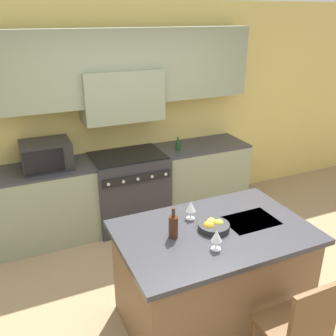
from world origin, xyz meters
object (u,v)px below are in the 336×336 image
Objects in this scene: fruit_bowl at (213,226)px; oil_bottle_on_counter at (178,145)px; island_chair at (299,327)px; wine_glass_far at (191,207)px; microwave at (46,155)px; wine_bottle at (173,226)px; range_stove at (129,189)px; wine_glass_near at (217,236)px.

oil_bottle_on_counter is at bearing 73.09° from fruit_bowl.
wine_glass_far is at bearing 106.48° from island_chair.
microwave is 2.09× the size of wine_bottle.
wine_glass_far is at bearing 111.04° from fruit_bowl.
range_stove is 0.99× the size of island_chair.
range_stove is 2.20m from wine_glass_near.
range_stove is 5.75× the size of wine_glass_far.
fruit_bowl is (1.05, -1.90, -0.13)m from microwave.
wine_glass_far is (0.01, -1.65, 0.56)m from range_stove.
range_stove is at bearing 175.56° from oil_bottle_on_counter.
microwave is at bearing 119.89° from wine_glass_far.
fruit_bowl reaches higher than island_chair.
wine_bottle is 1.58× the size of wine_glass_far.
island_chair is 5.82× the size of wine_glass_far.
wine_bottle is at bearing -141.96° from wine_glass_far.
range_stove is 1.95m from wine_bottle.
wine_glass_near is (-0.35, 0.57, 0.49)m from island_chair.
wine_glass_near is 0.91× the size of oil_bottle_on_counter.
range_stove is at bearing 82.57° from wine_bottle.
wine_glass_near is at bearing 121.04° from island_chair.
island_chair is at bearing -64.97° from microwave.
oil_bottle_on_counter is at bearing -2.49° from microwave.
oil_bottle_on_counter reaches higher than wine_glass_near.
oil_bottle_on_counter is (0.64, 1.60, -0.04)m from wine_glass_far.
fruit_bowl is (0.34, -0.03, -0.07)m from wine_bottle.
wine_glass_near is at bearing -94.08° from wine_glass_far.
oil_bottle_on_counter is at bearing 82.83° from island_chair.
fruit_bowl is 1.44× the size of oil_bottle_on_counter.
range_stove is at bearing 96.86° from island_chair.
oil_bottle_on_counter reaches higher than range_stove.
range_stove is 1.94m from fruit_bowl.
wine_glass_far is at bearing -111.93° from oil_bottle_on_counter.
island_chair is 3.69× the size of wine_bottle.
microwave is 3.05m from island_chair.
microwave reaches higher than wine_glass_far.
oil_bottle_on_counter is at bearing 68.07° from wine_glass_far.
fruit_bowl is at bearing -68.96° from wine_glass_far.
microwave is at bearing 177.51° from oil_bottle_on_counter.
range_stove is 3.65× the size of fruit_bowl.
island_chair reaches higher than range_stove.
wine_bottle is 0.32m from wine_glass_far.
fruit_bowl is 1.91m from oil_bottle_on_counter.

